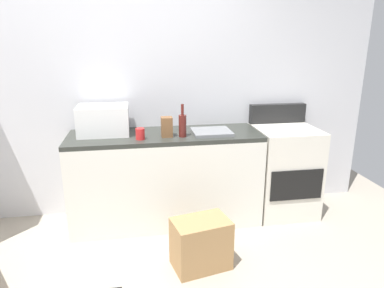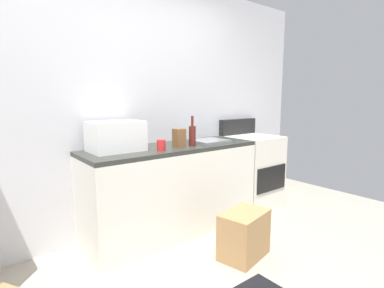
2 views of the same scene
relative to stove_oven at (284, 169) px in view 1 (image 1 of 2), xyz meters
The scene contains 9 objects.
wall_back 1.77m from the stove_oven, 167.22° to the left, with size 5.00×0.10×2.60m, color silver.
kitchen_counter 1.22m from the stove_oven, behind, with size 1.80×0.60×0.90m.
stove_oven is the anchor object (origin of this frame).
microwave 1.87m from the stove_oven, behind, with size 0.46×0.34×0.27m, color white.
sink_basin 0.91m from the stove_oven, behind, with size 0.36×0.32×0.03m, color slate.
wine_bottle 1.21m from the stove_oven, behind, with size 0.07×0.07×0.30m.
coffee_mug 1.54m from the stove_oven, behind, with size 0.08×0.08×0.10m, color red.
knife_block 1.32m from the stove_oven, behind, with size 0.10×0.10×0.18m, color brown.
cardboard_box_medium 1.33m from the stove_oven, 141.85° to the right, with size 0.44×0.29×0.40m, color #A37A4C.
Camera 1 is at (0.04, -1.94, 1.74)m, focal length 32.37 mm.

